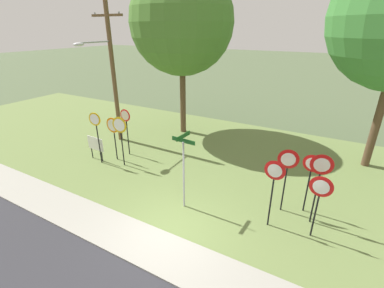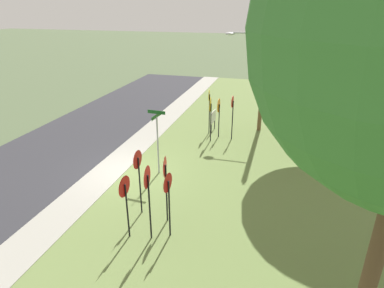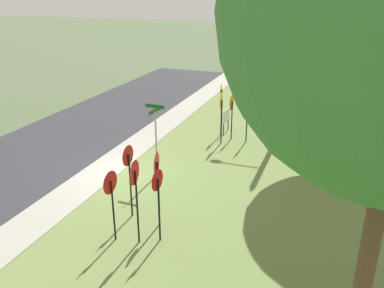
% 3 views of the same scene
% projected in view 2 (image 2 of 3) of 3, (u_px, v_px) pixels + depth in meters
% --- Properties ---
extents(ground_plane, '(160.00, 160.00, 0.00)m').
position_uv_depth(ground_plane, '(126.00, 172.00, 15.33)').
color(ground_plane, '#4C5B3D').
extents(road_asphalt, '(44.00, 6.40, 0.01)m').
position_uv_depth(road_asphalt, '(39.00, 160.00, 16.52)').
color(road_asphalt, '#2D2D33').
rests_on(road_asphalt, ground_plane).
extents(sidewalk_strip, '(44.00, 1.60, 0.06)m').
position_uv_depth(sidewalk_strip, '(111.00, 169.00, 15.52)').
color(sidewalk_strip, '#99968C').
rests_on(sidewalk_strip, ground_plane).
extents(grass_median, '(44.00, 12.00, 0.04)m').
position_uv_depth(grass_median, '(256.00, 189.00, 13.84)').
color(grass_median, olive).
rests_on(grass_median, ground_plane).
extents(stop_sign_near_left, '(0.65, 0.10, 2.54)m').
position_uv_depth(stop_sign_near_left, '(232.00, 109.00, 18.26)').
color(stop_sign_near_left, black).
rests_on(stop_sign_near_left, grass_median).
extents(stop_sign_near_right, '(0.65, 0.13, 2.67)m').
position_uv_depth(stop_sign_near_right, '(209.00, 102.00, 19.10)').
color(stop_sign_near_right, black).
rests_on(stop_sign_near_right, grass_median).
extents(stop_sign_far_left, '(0.78, 0.09, 2.30)m').
position_uv_depth(stop_sign_far_left, '(219.00, 109.00, 18.65)').
color(stop_sign_far_left, black).
rests_on(stop_sign_far_left, grass_median).
extents(stop_sign_far_center, '(0.78, 0.13, 2.53)m').
position_uv_depth(stop_sign_far_center, '(210.00, 110.00, 17.96)').
color(stop_sign_far_center, black).
rests_on(stop_sign_far_center, grass_median).
extents(yield_sign_near_left, '(0.68, 0.10, 2.52)m').
position_uv_depth(yield_sign_near_left, '(138.00, 167.00, 11.57)').
color(yield_sign_near_left, black).
rests_on(yield_sign_near_left, grass_median).
extents(yield_sign_near_right, '(0.73, 0.12, 2.66)m').
position_uv_depth(yield_sign_near_right, '(147.00, 186.00, 10.17)').
color(yield_sign_near_right, black).
rests_on(yield_sign_near_right, grass_median).
extents(yield_sign_far_left, '(0.71, 0.11, 2.27)m').
position_uv_depth(yield_sign_far_left, '(125.00, 193.00, 10.37)').
color(yield_sign_far_left, black).
rests_on(yield_sign_far_left, grass_median).
extents(yield_sign_far_right, '(0.72, 0.17, 2.52)m').
position_uv_depth(yield_sign_far_right, '(165.00, 174.00, 11.11)').
color(yield_sign_far_right, black).
rests_on(yield_sign_far_right, grass_median).
extents(yield_sign_center, '(0.65, 0.12, 2.34)m').
position_uv_depth(yield_sign_center, '(168.00, 191.00, 10.41)').
color(yield_sign_center, black).
rests_on(yield_sign_center, grass_median).
extents(street_name_post, '(0.96, 0.82, 3.00)m').
position_uv_depth(street_name_post, '(157.00, 137.00, 14.48)').
color(street_name_post, '#9EA0A8').
rests_on(street_name_post, grass_median).
extents(utility_pole, '(2.10, 2.44, 7.90)m').
position_uv_depth(utility_pole, '(261.00, 59.00, 18.69)').
color(utility_pole, brown).
rests_on(utility_pole, grass_median).
extents(notice_board, '(1.10, 0.09, 1.25)m').
position_uv_depth(notice_board, '(213.00, 118.00, 19.87)').
color(notice_board, black).
rests_on(notice_board, grass_median).
extents(oak_tree_left, '(5.98, 5.98, 9.63)m').
position_uv_depth(oak_tree_left, '(336.00, 17.00, 14.60)').
color(oak_tree_left, brown).
rests_on(oak_tree_left, grass_median).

